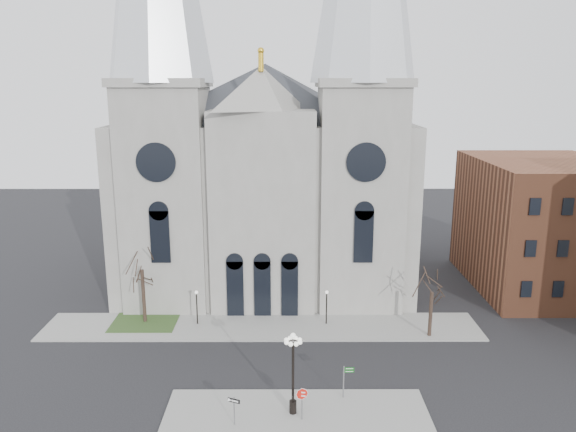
{
  "coord_description": "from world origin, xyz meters",
  "views": [
    {
      "loc": [
        2.33,
        -36.98,
        22.09
      ],
      "look_at": [
        2.43,
        8.0,
        11.3
      ],
      "focal_mm": 35.0,
      "sensor_mm": 36.0,
      "label": 1
    }
  ],
  "objects_px": {
    "stop_sign": "(302,397)",
    "one_way_sign": "(234,406)",
    "street_name_sign": "(345,379)",
    "globe_lamp": "(293,363)"
  },
  "relations": [
    {
      "from": "stop_sign",
      "to": "globe_lamp",
      "type": "xyz_separation_m",
      "value": [
        -0.59,
        0.76,
        2.03
      ]
    },
    {
      "from": "stop_sign",
      "to": "globe_lamp",
      "type": "bearing_deg",
      "value": 136.53
    },
    {
      "from": "street_name_sign",
      "to": "globe_lamp",
      "type": "bearing_deg",
      "value": -154.18
    },
    {
      "from": "globe_lamp",
      "to": "street_name_sign",
      "type": "relative_size",
      "value": 2.42
    },
    {
      "from": "stop_sign",
      "to": "one_way_sign",
      "type": "relative_size",
      "value": 1.16
    },
    {
      "from": "one_way_sign",
      "to": "globe_lamp",
      "type": "bearing_deg",
      "value": 42.27
    },
    {
      "from": "one_way_sign",
      "to": "street_name_sign",
      "type": "bearing_deg",
      "value": 46.44
    },
    {
      "from": "one_way_sign",
      "to": "street_name_sign",
      "type": "distance_m",
      "value": 8.23
    },
    {
      "from": "globe_lamp",
      "to": "one_way_sign",
      "type": "bearing_deg",
      "value": -160.79
    },
    {
      "from": "stop_sign",
      "to": "one_way_sign",
      "type": "distance_m",
      "value": 4.49
    }
  ]
}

